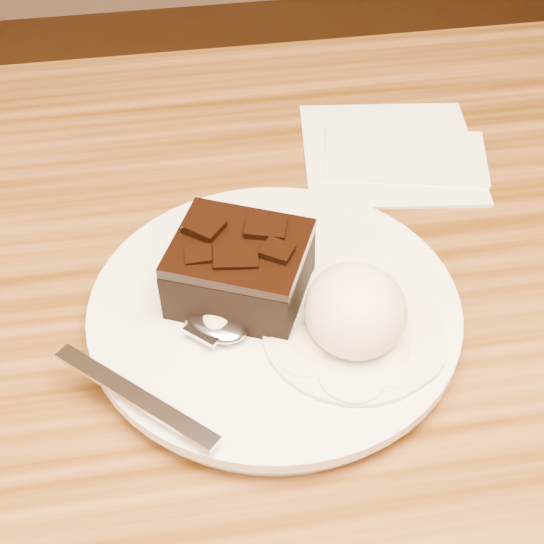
{
  "coord_description": "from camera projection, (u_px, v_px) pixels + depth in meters",
  "views": [
    {
      "loc": [
        0.02,
        -0.34,
        1.16
      ],
      "look_at": [
        0.08,
        0.04,
        0.79
      ],
      "focal_mm": 54.4,
      "sensor_mm": 36.0,
      "label": 1
    }
  ],
  "objects": [
    {
      "name": "brownie",
      "position": [
        240.0,
        272.0,
        0.53
      ],
      "size": [
        0.11,
        0.1,
        0.04
      ],
      "primitive_type": "cube",
      "rotation": [
        0.0,
        0.0,
        -0.43
      ],
      "color": "black",
      "rests_on": "plate"
    },
    {
      "name": "ice_cream_scoop",
      "position": [
        355.0,
        310.0,
        0.5
      ],
      "size": [
        0.06,
        0.07,
        0.05
      ],
      "primitive_type": "ellipsoid",
      "color": "#EDE2CB",
      "rests_on": "plate"
    },
    {
      "name": "melt_puddle",
      "position": [
        353.0,
        333.0,
        0.52
      ],
      "size": [
        0.11,
        0.11,
        0.0
      ],
      "primitive_type": "cylinder",
      "color": "white",
      "rests_on": "plate"
    },
    {
      "name": "spoon",
      "position": [
        216.0,
        324.0,
        0.52
      ],
      "size": [
        0.15,
        0.15,
        0.01
      ],
      "primitive_type": null,
      "rotation": [
        0.0,
        0.0,
        0.8
      ],
      "color": "silver",
      "rests_on": "plate"
    },
    {
      "name": "crumb_b",
      "position": [
        198.0,
        311.0,
        0.53
      ],
      "size": [
        0.01,
        0.01,
        0.0
      ],
      "primitive_type": "cube",
      "rotation": [
        0.0,
        0.0,
        0.53
      ],
      "color": "black",
      "rests_on": "plate"
    },
    {
      "name": "plate",
      "position": [
        274.0,
        315.0,
        0.54
      ],
      "size": [
        0.24,
        0.24,
        0.02
      ],
      "primitive_type": "cylinder",
      "color": "white",
      "rests_on": "dining_table"
    },
    {
      "name": "napkin",
      "position": [
        390.0,
        152.0,
        0.69
      ],
      "size": [
        0.16,
        0.16,
        0.01
      ],
      "primitive_type": "cube",
      "rotation": [
        0.0,
        0.0,
        -0.13
      ],
      "color": "white",
      "rests_on": "dining_table"
    },
    {
      "name": "crumb_a",
      "position": [
        349.0,
        301.0,
        0.54
      ],
      "size": [
        0.01,
        0.01,
        0.0
      ],
      "primitive_type": "cube",
      "rotation": [
        0.0,
        0.0,
        1.2
      ],
      "color": "black",
      "rests_on": "plate"
    }
  ]
}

